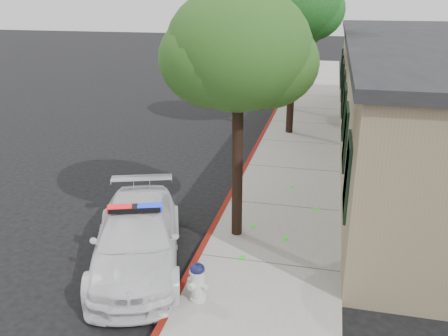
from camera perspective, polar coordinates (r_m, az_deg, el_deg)
ground at (r=10.78m, az=-3.43°, el=-11.12°), size 120.00×120.00×0.00m
sidewalk at (r=13.07m, az=7.05°, el=-4.84°), size 3.20×60.00×0.15m
red_curb at (r=13.29m, az=0.42°, el=-4.21°), size 0.14×60.00×0.16m
clapboard_building at (r=18.56m, az=25.46°, el=7.68°), size 7.30×20.89×4.24m
police_car at (r=10.44m, az=-10.59°, el=-8.39°), size 3.20×4.88×1.43m
fire_hydrant at (r=9.09m, az=-3.26°, el=-13.68°), size 0.45×0.40×0.80m
street_tree_near at (r=10.19m, az=1.83°, el=13.64°), size 3.37×3.13×5.73m
street_tree_mid at (r=19.21m, az=8.80°, el=19.12°), size 3.74×3.53×6.73m
street_tree_far at (r=23.39m, az=8.60°, el=16.95°), size 2.92×2.98×5.44m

